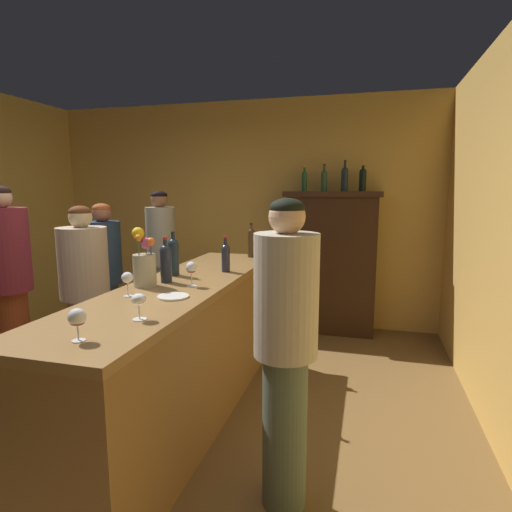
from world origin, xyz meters
TOP-DOWN VIEW (x-y plane):
  - floor at (0.00, 0.00)m, footprint 7.29×7.29m
  - wall_back at (0.00, 2.86)m, footprint 4.97×0.12m
  - bar_counter at (0.37, 0.36)m, footprint 0.66×2.70m
  - display_cabinet at (1.19, 2.58)m, footprint 1.08×0.39m
  - wine_bottle_rose at (0.21, 0.57)m, footprint 0.08×0.08m
  - wine_bottle_merlot at (0.53, 1.54)m, footprint 0.07×0.07m
  - wine_bottle_malbec at (0.54, 0.81)m, footprint 0.07×0.07m
  - wine_bottle_riesling at (0.26, 0.34)m, footprint 0.08×0.08m
  - wine_glass_front at (0.22, -0.07)m, footprint 0.07×0.07m
  - wine_glass_mid at (0.44, -0.78)m, footprint 0.08×0.08m
  - wine_glass_rear at (0.48, 0.28)m, footprint 0.07×0.07m
  - wine_glass_spare at (0.53, -0.45)m, footprint 0.07×0.07m
  - flower_arrangement at (0.18, 0.20)m, footprint 0.15×0.16m
  - cheese_plate at (0.50, -0.02)m, footprint 0.19×0.19m
  - display_bottle_left at (0.87, 2.58)m, footprint 0.06×0.06m
  - display_bottle_midleft at (1.09, 2.58)m, footprint 0.07×0.07m
  - display_bottle_center at (1.32, 2.58)m, footprint 0.08×0.08m
  - display_bottle_midright at (1.51, 2.58)m, footprint 0.08×0.08m
  - patron_by_cabinet at (-0.84, 1.20)m, footprint 0.33×0.33m
  - patron_near_entrance at (-0.53, 1.77)m, footprint 0.31×0.31m
  - patron_in_grey at (-1.11, 0.35)m, footprint 0.36×0.36m
  - patron_in_navy at (-0.63, 0.63)m, footprint 0.39×0.39m
  - bartender at (1.22, -0.24)m, footprint 0.32×0.32m

SIDE VIEW (x-z plane):
  - floor at x=0.00m, z-range 0.00..0.00m
  - bar_counter at x=0.37m, z-range 0.00..1.03m
  - patron_in_navy at x=-0.63m, z-range 0.06..1.59m
  - patron_by_cabinet at x=-0.84m, z-range 0.07..1.60m
  - display_cabinet at x=1.19m, z-range 0.04..1.67m
  - bartender at x=1.22m, z-range 0.08..1.70m
  - patron_near_entrance at x=-0.53m, z-range 0.09..1.73m
  - patron_in_grey at x=-1.11m, z-range 0.08..1.76m
  - cheese_plate at x=0.50m, z-range 1.02..1.03m
  - wine_glass_spare at x=0.53m, z-range 1.05..1.18m
  - wine_glass_mid at x=0.44m, z-range 1.05..1.19m
  - wine_glass_front at x=0.22m, z-range 1.06..1.21m
  - wine_glass_rear at x=0.48m, z-range 1.06..1.22m
  - wine_bottle_malbec at x=0.54m, z-range 1.00..1.28m
  - wine_bottle_riesling at x=0.26m, z-range 1.01..1.32m
  - flower_arrangement at x=0.18m, z-range 0.97..1.37m
  - wine_bottle_merlot at x=0.53m, z-range 1.01..1.33m
  - wine_bottle_rose at x=0.21m, z-range 1.01..1.34m
  - wall_back at x=0.00m, z-range 0.00..2.72m
  - display_bottle_left at x=0.87m, z-range 1.62..1.91m
  - display_bottle_midleft at x=1.09m, z-range 1.61..1.92m
  - display_bottle_midright at x=1.51m, z-range 1.62..1.92m
  - display_bottle_center at x=1.32m, z-range 1.61..1.95m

